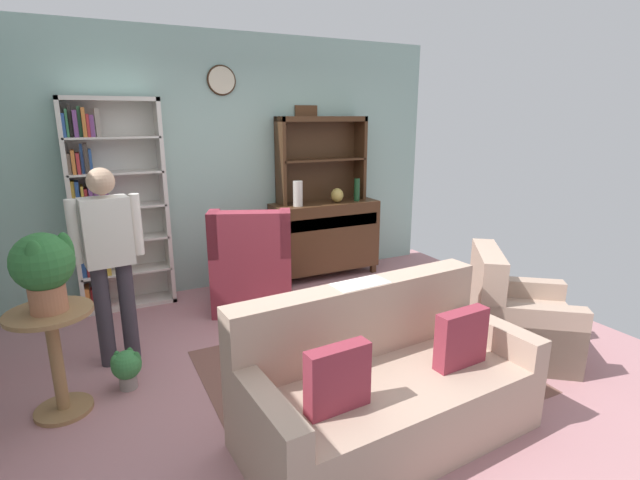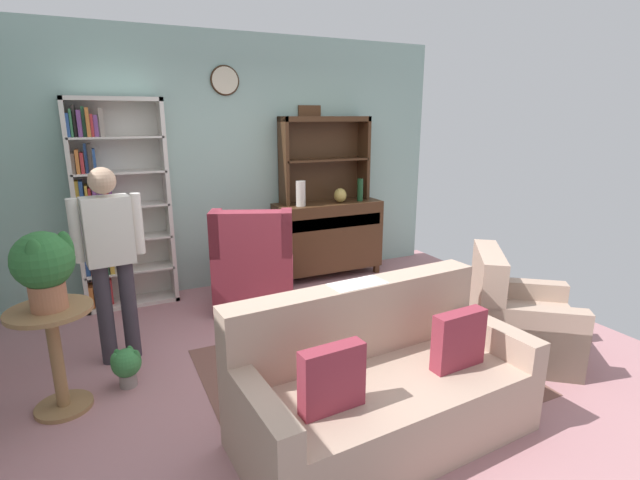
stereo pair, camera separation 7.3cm
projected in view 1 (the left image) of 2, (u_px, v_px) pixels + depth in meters
The scene contains 18 objects.
ground_plane at pixel (320, 361), 3.83m from camera, with size 5.40×4.60×0.02m, color #B27A7F.
wall_back at pixel (236, 163), 5.31m from camera, with size 5.00×0.09×2.80m.
area_rug at pixel (360, 370), 3.65m from camera, with size 2.28×1.82×0.01m, color brown.
bookshelf at pixel (111, 206), 4.65m from camera, with size 0.90×0.30×2.10m.
sideboard at pixel (325, 235), 5.74m from camera, with size 1.30×0.45×0.92m.
sideboard_hutch at pixel (321, 148), 5.56m from camera, with size 1.10×0.26×1.00m.
vase_tall at pixel (298, 194), 5.36m from camera, with size 0.11×0.11×0.29m, color beige.
vase_round at pixel (337, 195), 5.61m from camera, with size 0.15×0.15×0.17m, color tan.
bottle_wine at pixel (357, 190), 5.69m from camera, with size 0.07×0.07×0.27m, color #194223.
couch_floral at pixel (384, 387), 2.88m from camera, with size 1.85×0.96×0.90m.
armchair_floral at pixel (515, 321), 3.86m from camera, with size 1.08×1.07×0.88m.
wingback_chair at pixel (253, 272), 4.78m from camera, with size 1.03×1.04×1.05m.
plant_stand at pixel (55, 351), 3.04m from camera, with size 0.52×0.52×0.73m.
potted_plant_large at pixel (44, 267), 2.89m from camera, with size 0.37×0.37×0.51m.
potted_plant_small at pixel (127, 366), 3.39m from camera, with size 0.21×0.21×0.29m.
person_reading at pixel (109, 253), 3.58m from camera, with size 0.53×0.24×1.56m.
coffee_table at pixel (338, 316), 3.80m from camera, with size 0.80×0.50×0.42m.
book_stack at pixel (337, 304), 3.81m from camera, with size 0.17×0.17×0.05m.
Camera 1 is at (-1.55, -3.08, 1.92)m, focal length 26.35 mm.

